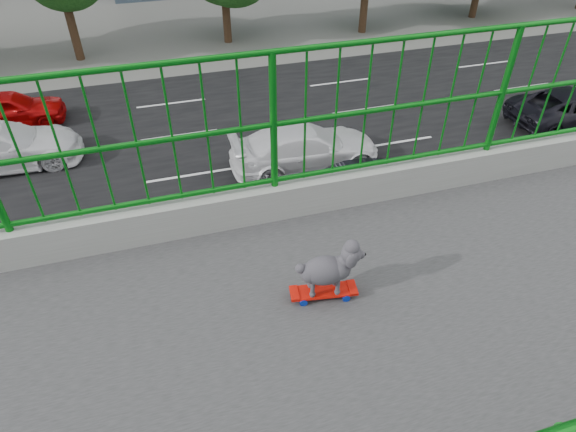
% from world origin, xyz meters
% --- Properties ---
extents(road, '(18.00, 90.00, 0.02)m').
position_xyz_m(road, '(-13.00, 0.00, 0.01)').
color(road, black).
rests_on(road, ground).
extents(railing, '(3.00, 24.00, 1.42)m').
position_xyz_m(railing, '(0.00, 0.00, 7.21)').
color(railing, gray).
rests_on(railing, footbridge).
extents(skateboard, '(0.21, 0.49, 0.06)m').
position_xyz_m(skateboard, '(-0.39, 0.07, 7.05)').
color(skateboard, red).
rests_on(skateboard, footbridge).
extents(poodle, '(0.24, 0.47, 0.40)m').
position_xyz_m(poodle, '(-0.39, 0.09, 7.27)').
color(poodle, '#2A272C').
rests_on(poodle, skateboard).
extents(car_0, '(1.75, 4.34, 1.48)m').
position_xyz_m(car_0, '(-6.00, 2.15, 0.74)').
color(car_0, black).
rests_on(car_0, ground).
extents(car_1, '(1.68, 4.82, 1.59)m').
position_xyz_m(car_1, '(-9.20, 4.35, 0.79)').
color(car_1, black).
rests_on(car_1, ground).
extents(car_2, '(2.42, 5.24, 1.46)m').
position_xyz_m(car_2, '(-12.40, 15.44, 0.73)').
color(car_2, black).
rests_on(car_2, ground).
extents(car_3, '(2.18, 5.37, 1.56)m').
position_xyz_m(car_3, '(-15.60, -6.22, 0.78)').
color(car_3, white).
rests_on(car_3, ground).
extents(car_4, '(1.71, 4.24, 1.44)m').
position_xyz_m(car_4, '(-18.80, -6.40, 0.72)').
color(car_4, '#B20707').
rests_on(car_4, ground).
extents(car_5, '(1.63, 4.67, 1.54)m').
position_xyz_m(car_5, '(-6.00, 7.47, 0.77)').
color(car_5, '#B20707').
rests_on(car_5, ground).
extents(car_6, '(2.65, 5.76, 1.60)m').
position_xyz_m(car_6, '(-9.20, 2.55, 0.80)').
color(car_6, gray).
rests_on(car_6, ground).
extents(car_7, '(2.16, 5.32, 1.54)m').
position_xyz_m(car_7, '(-12.40, 4.05, 0.77)').
color(car_7, white).
rests_on(car_7, ground).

